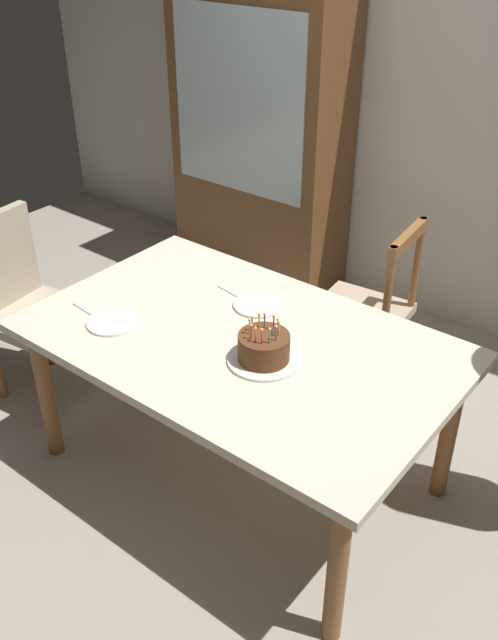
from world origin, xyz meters
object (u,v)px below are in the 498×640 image
at_px(birthday_cake, 264,349).
at_px(plate_far_side, 259,305).
at_px(china_cabinet, 260,137).
at_px(dining_table, 239,353).
at_px(chair_spindle_back, 365,314).
at_px(chair_upholstered, 23,298).
at_px(plate_near_celebrant, 113,322).

xyz_separation_m(birthday_cake, plate_far_side, (-0.26, 0.31, -0.05)).
bearing_deg(birthday_cake, china_cabinet, 127.77).
distance_m(dining_table, chair_spindle_back, 0.89).
relative_size(chair_upholstered, china_cabinet, 0.50).
height_order(plate_near_celebrant, plate_far_side, same).
relative_size(dining_table, plate_near_celebrant, 7.82).
distance_m(birthday_cake, chair_spindle_back, 0.98).
height_order(dining_table, china_cabinet, china_cabinet).
bearing_deg(dining_table, chair_upholstered, -172.71).
bearing_deg(chair_spindle_back, birthday_cake, -85.75).
xyz_separation_m(plate_far_side, china_cabinet, (-1.00, 1.32, 0.22)).
relative_size(chair_spindle_back, chair_upholstered, 1.00).
bearing_deg(birthday_cake, dining_table, 158.30).
relative_size(dining_table, china_cabinet, 0.91).
xyz_separation_m(chair_spindle_back, chair_upholstered, (-1.36, -1.02, 0.07)).
xyz_separation_m(dining_table, plate_near_celebrant, (-0.47, -0.24, 0.08)).
bearing_deg(chair_upholstered, dining_table, 7.29).
relative_size(birthday_cake, chair_spindle_back, 0.29).
bearing_deg(birthday_cake, chair_spindle_back, 94.25).
height_order(plate_near_celebrant, china_cabinet, china_cabinet).
height_order(plate_far_side, chair_upholstered, chair_upholstered).
height_order(dining_table, chair_spindle_back, chair_spindle_back).
height_order(plate_near_celebrant, chair_upholstered, chair_upholstered).
xyz_separation_m(birthday_cake, chair_spindle_back, (-0.07, 0.93, -0.32)).
bearing_deg(chair_spindle_back, plate_far_side, -107.32).
bearing_deg(chair_upholstered, chair_spindle_back, 36.88).
bearing_deg(plate_far_side, plate_near_celebrant, -128.85).
height_order(birthday_cake, china_cabinet, china_cabinet).
distance_m(dining_table, plate_near_celebrant, 0.54).
bearing_deg(china_cabinet, birthday_cake, -52.23).
bearing_deg(dining_table, plate_near_celebrant, -153.08).
bearing_deg(plate_near_celebrant, dining_table, 26.92).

